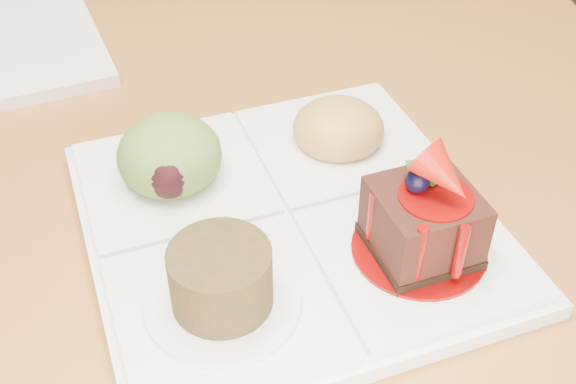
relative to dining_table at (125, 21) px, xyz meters
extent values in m
plane|color=#563318|center=(0.00, 0.00, -0.68)|extent=(6.00, 6.00, 0.00)
cylinder|color=black|center=(0.64, -0.02, -0.45)|extent=(0.04, 0.04, 0.47)
cylinder|color=black|center=(0.55, 0.36, -0.45)|extent=(0.04, 0.04, 0.47)
cube|color=white|center=(0.16, -0.47, 0.07)|extent=(0.33, 0.33, 0.01)
cube|color=white|center=(0.24, -0.51, 0.08)|extent=(0.16, 0.16, 0.01)
cube|color=white|center=(0.11, -0.55, 0.08)|extent=(0.16, 0.16, 0.01)
cube|color=white|center=(0.08, -0.42, 0.08)|extent=(0.16, 0.16, 0.01)
cube|color=white|center=(0.20, -0.39, 0.08)|extent=(0.16, 0.16, 0.01)
cylinder|color=#660403|center=(0.24, -0.51, 0.09)|extent=(0.09, 0.09, 0.00)
cube|color=black|center=(0.24, -0.51, 0.09)|extent=(0.08, 0.08, 0.01)
cube|color=black|center=(0.24, -0.51, 0.11)|extent=(0.07, 0.07, 0.04)
cylinder|color=#660403|center=(0.24, -0.51, 0.13)|extent=(0.05, 0.05, 0.00)
sphere|color=black|center=(0.23, -0.51, 0.14)|extent=(0.02, 0.02, 0.02)
cone|color=#A8170A|center=(0.24, -0.52, 0.15)|extent=(0.05, 0.05, 0.04)
cube|color=#134F14|center=(0.24, -0.50, 0.14)|extent=(0.02, 0.02, 0.01)
cube|color=#134F14|center=(0.23, -0.50, 0.14)|extent=(0.01, 0.02, 0.01)
cylinder|color=#660403|center=(0.23, -0.54, 0.11)|extent=(0.01, 0.01, 0.04)
cylinder|color=#660403|center=(0.25, -0.54, 0.11)|extent=(0.01, 0.01, 0.04)
cylinder|color=#660403|center=(0.20, -0.51, 0.11)|extent=(0.01, 0.01, 0.04)
cylinder|color=white|center=(0.11, -0.55, 0.09)|extent=(0.09, 0.09, 0.00)
cylinder|color=#482A14|center=(0.11, -0.55, 0.11)|extent=(0.06, 0.06, 0.04)
cylinder|color=#441B0E|center=(0.11, -0.55, 0.12)|extent=(0.05, 0.05, 0.00)
ellipsoid|color=#5A7931|center=(0.08, -0.42, 0.10)|extent=(0.08, 0.08, 0.06)
ellipsoid|color=black|center=(0.08, -0.44, 0.10)|extent=(0.04, 0.03, 0.03)
ellipsoid|color=#A58C3B|center=(0.20, -0.39, 0.09)|extent=(0.07, 0.07, 0.04)
cube|color=red|center=(0.22, -0.38, 0.10)|extent=(0.02, 0.02, 0.02)
cube|color=#49821C|center=(0.21, -0.37, 0.10)|extent=(0.02, 0.02, 0.02)
cube|color=red|center=(0.19, -0.38, 0.10)|extent=(0.02, 0.02, 0.02)
cube|color=#49821C|center=(0.19, -0.39, 0.10)|extent=(0.02, 0.02, 0.01)
cube|color=red|center=(0.20, -0.40, 0.10)|extent=(0.02, 0.02, 0.02)
cube|color=#49821C|center=(0.21, -0.39, 0.10)|extent=(0.02, 0.02, 0.02)
camera|label=1|loc=(0.12, -0.84, 0.42)|focal=45.00mm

